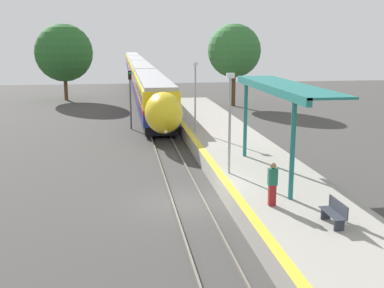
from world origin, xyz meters
name	(u,v)px	position (x,y,z in m)	size (l,w,h in m)	color
ground_plane	(188,203)	(0.00, 0.00, 0.00)	(120.00, 120.00, 0.00)	#423F3D
rail_left	(172,202)	(-0.72, 0.00, 0.07)	(0.08, 90.00, 0.15)	slate
rail_right	(203,200)	(0.72, 0.00, 0.07)	(0.08, 90.00, 0.15)	slate
train	(139,71)	(0.00, 56.38, 2.25)	(2.76, 92.46, 3.93)	black
platform_right	(274,189)	(4.07, 0.00, 0.45)	(4.97, 64.00, 0.91)	#9E998E
platform_bench	(335,212)	(4.45, -5.63, 1.37)	(0.44, 1.47, 0.89)	#2D333D
person_waiting	(272,183)	(2.88, -3.37, 1.82)	(0.36, 0.23, 1.75)	maroon
railway_signal	(130,94)	(-2.13, 18.82, 2.90)	(0.28, 0.28, 4.79)	#59595E
lamppost_near	(230,116)	(2.24, 1.47, 3.72)	(0.36, 0.20, 4.86)	#9E9EA3
lamppost_mid	(195,92)	(2.24, 12.26, 3.72)	(0.36, 0.20, 4.86)	#9E9EA3
station_canopy	(278,91)	(4.44, 1.02, 4.95)	(2.02, 10.46, 4.36)	#1E6B66
background_tree_left	(64,53)	(-9.48, 39.20, 5.66)	(6.84, 6.84, 9.09)	brown
background_tree_right	(234,51)	(9.44, 31.14, 6.03)	(5.77, 5.77, 8.93)	brown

